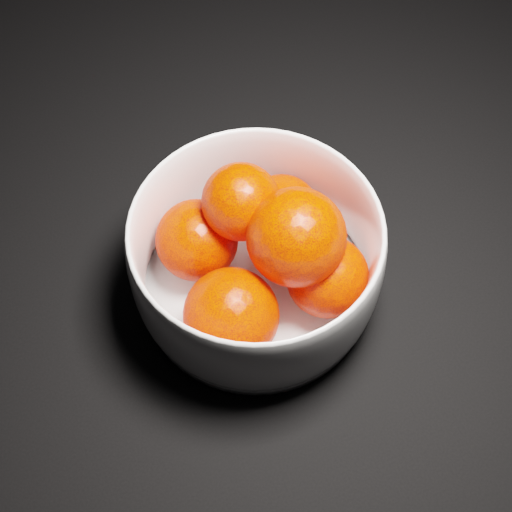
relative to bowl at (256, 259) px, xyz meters
name	(u,v)px	position (x,y,z in m)	size (l,w,h in m)	color
ground	(392,59)	(0.25, 0.22, -0.05)	(3.00, 3.00, 0.00)	black
bowl	(256,259)	(0.00, 0.00, 0.00)	(0.21, 0.21, 0.10)	white
orange_pile	(263,252)	(0.01, 0.00, 0.01)	(0.16, 0.15, 0.12)	#FF2200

